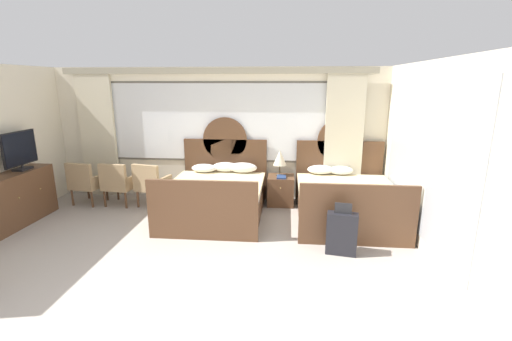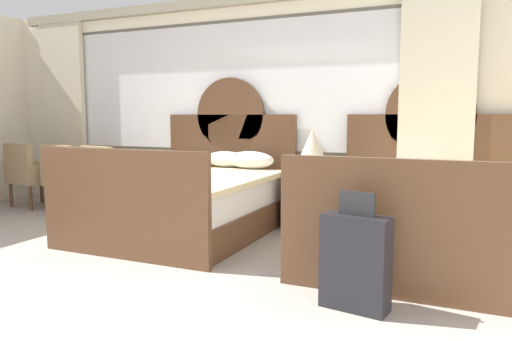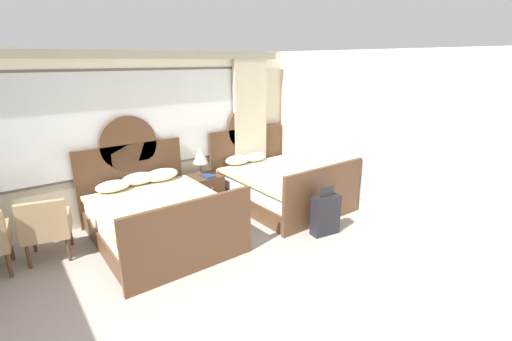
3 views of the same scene
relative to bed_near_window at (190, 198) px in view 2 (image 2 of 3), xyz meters
The scene contains 10 objects.
wall_back_window 1.51m from the bed_near_window, 98.53° to the left, with size 6.82×0.22×2.70m.
bed_near_window is the anchor object (origin of this frame).
bed_near_mirror 2.33m from the bed_near_window, ahead, with size 1.73×2.15×1.71m.
nightstand_between_beds 1.35m from the bed_near_window, 29.89° to the left, with size 0.52×0.55×0.58m.
table_lamp_on_nightstand 1.47m from the bed_near_window, 32.90° to the left, with size 0.27×0.27×0.52m.
book_on_nightstand 1.33m from the bed_near_window, 25.68° to the left, with size 0.18×0.26×0.03m.
armchair_by_window_left 1.41m from the bed_near_window, 166.72° to the left, with size 0.67×0.67×0.88m.
armchair_by_window_centre 2.07m from the bed_near_window, behind, with size 0.61×0.61×0.88m.
armchair_by_window_right 2.74m from the bed_near_window, behind, with size 0.63×0.63×0.88m.
suitcase_on_floor 2.50m from the bed_near_window, 33.65° to the right, with size 0.45×0.25×0.77m.
Camera 2 is at (2.84, -1.41, 1.24)m, focal length 33.52 mm.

